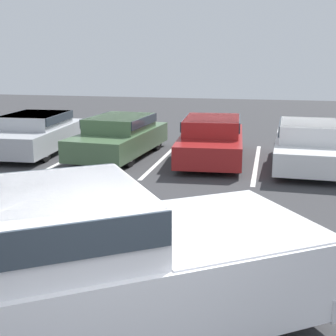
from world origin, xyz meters
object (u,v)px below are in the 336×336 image
(parked_sedan_c, at_px, (212,138))
(wheel_stop_curb, at_px, (300,142))
(parked_sedan_a, at_px, (36,132))
(parked_sedan_b, at_px, (120,135))
(parked_sedan_d, at_px, (308,143))
(pickup_truck, at_px, (78,268))

(parked_sedan_c, height_order, wheel_stop_curb, parked_sedan_c)
(parked_sedan_a, relative_size, parked_sedan_b, 0.99)
(parked_sedan_c, relative_size, wheel_stop_curb, 2.60)
(parked_sedan_b, xyz_separation_m, parked_sedan_d, (5.58, -0.22, 0.01))
(pickup_truck, distance_m, parked_sedan_c, 9.38)
(parked_sedan_a, height_order, parked_sedan_b, parked_sedan_a)
(parked_sedan_c, bearing_deg, parked_sedan_b, -92.72)
(parked_sedan_b, bearing_deg, wheel_stop_curb, 124.37)
(parked_sedan_a, distance_m, wheel_stop_curb, 9.03)
(parked_sedan_a, xyz_separation_m, parked_sedan_c, (5.65, 0.10, 0.01))
(parked_sedan_b, distance_m, parked_sedan_d, 5.58)
(parked_sedan_b, bearing_deg, parked_sedan_d, 92.40)
(parked_sedan_b, relative_size, parked_sedan_d, 1.02)
(pickup_truck, distance_m, parked_sedan_b, 9.68)
(parked_sedan_b, xyz_separation_m, wheel_stop_curb, (5.59, 3.19, -0.59))
(parked_sedan_a, bearing_deg, parked_sedan_b, 87.85)
(pickup_truck, bearing_deg, parked_sedan_b, 71.43)
(parked_sedan_b, bearing_deg, parked_sedan_c, 95.77)
(parked_sedan_a, distance_m, parked_sedan_b, 2.81)
(parked_sedan_a, bearing_deg, wheel_stop_curb, 107.97)
(pickup_truck, height_order, parked_sedan_d, pickup_truck)
(parked_sedan_c, distance_m, parked_sedan_d, 2.75)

